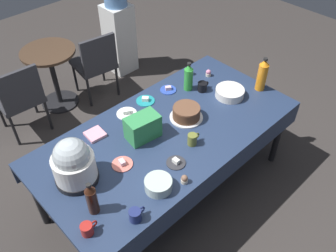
{
  "coord_description": "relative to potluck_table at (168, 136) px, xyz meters",
  "views": [
    {
      "loc": [
        -1.44,
        -1.51,
        2.71
      ],
      "look_at": [
        0.0,
        0.0,
        0.8
      ],
      "focal_mm": 37.84,
      "sensor_mm": 36.0,
      "label": 1
    }
  ],
  "objects": [
    {
      "name": "coffee_mug_red",
      "position": [
        -0.99,
        -0.33,
        0.1
      ],
      "size": [
        0.12,
        0.08,
        0.08
      ],
      "color": "#B2231E",
      "rests_on": "potluck_table"
    },
    {
      "name": "cupcake_cocoa",
      "position": [
        -0.28,
        -0.46,
        0.09
      ],
      "size": [
        0.05,
        0.05,
        0.07
      ],
      "color": "beige",
      "rests_on": "potluck_table"
    },
    {
      "name": "frosted_layer_cake",
      "position": [
        0.22,
        0.01,
        0.12
      ],
      "size": [
        0.28,
        0.28,
        0.11
      ],
      "color": "silver",
      "rests_on": "potluck_table"
    },
    {
      "name": "coffee_mug_olive",
      "position": [
        0.03,
        -0.24,
        0.11
      ],
      "size": [
        0.11,
        0.07,
        0.1
      ],
      "color": "olive",
      "rests_on": "potluck_table"
    },
    {
      "name": "ceramic_snack_bowl",
      "position": [
        0.72,
        -0.05,
        0.1
      ],
      "size": [
        0.26,
        0.26,
        0.07
      ],
      "primitive_type": "cylinder",
      "color": "silver",
      "rests_on": "potluck_table"
    },
    {
      "name": "ground",
      "position": [
        0.0,
        0.0,
        -0.69
      ],
      "size": [
        9.0,
        9.0,
        0.0
      ],
      "primitive_type": "plane",
      "color": "#383330"
    },
    {
      "name": "potluck_table",
      "position": [
        0.0,
        0.0,
        0.0
      ],
      "size": [
        2.2,
        1.1,
        0.75
      ],
      "color": "navy",
      "rests_on": "ground"
    },
    {
      "name": "coffee_mug_black",
      "position": [
        0.6,
        0.17,
        0.1
      ],
      "size": [
        0.13,
        0.09,
        0.08
      ],
      "color": "black",
      "rests_on": "potluck_table"
    },
    {
      "name": "round_cafe_table",
      "position": [
        -0.05,
        1.85,
        -0.19
      ],
      "size": [
        0.6,
        0.6,
        0.72
      ],
      "color": "#473323",
      "rests_on": "ground"
    },
    {
      "name": "dessert_plate_cobalt",
      "position": [
        0.38,
        0.39,
        0.07
      ],
      "size": [
        0.15,
        0.15,
        0.04
      ],
      "color": "#2D4CB2",
      "rests_on": "potluck_table"
    },
    {
      "name": "coffee_mug_navy",
      "position": [
        -0.72,
        -0.45,
        0.11
      ],
      "size": [
        0.12,
        0.08,
        0.09
      ],
      "color": "navy",
      "rests_on": "potluck_table"
    },
    {
      "name": "soda_bottle_orange_juice",
      "position": [
        1.01,
        -0.18,
        0.21
      ],
      "size": [
        0.09,
        0.09,
        0.33
      ],
      "color": "orange",
      "rests_on": "potluck_table"
    },
    {
      "name": "cupcake_rose",
      "position": [
        0.71,
        0.43,
        0.09
      ],
      "size": [
        0.05,
        0.05,
        0.07
      ],
      "color": "beige",
      "rests_on": "potluck_table"
    },
    {
      "name": "maroon_chair_left",
      "position": [
        -0.55,
        1.62,
        -0.2
      ],
      "size": [
        0.46,
        0.46,
        0.85
      ],
      "color": "#333338",
      "rests_on": "ground"
    },
    {
      "name": "dessert_plate_teal",
      "position": [
        0.12,
        0.41,
        0.07
      ],
      "size": [
        0.17,
        0.17,
        0.04
      ],
      "color": "teal",
      "rests_on": "potluck_table"
    },
    {
      "name": "dessert_plate_charcoal",
      "position": [
        -0.2,
        -0.29,
        0.07
      ],
      "size": [
        0.14,
        0.14,
        0.04
      ],
      "color": "#2D2D33",
      "rests_on": "potluck_table"
    },
    {
      "name": "soda_bottle_cola",
      "position": [
        -0.87,
        -0.22,
        0.19
      ],
      "size": [
        0.07,
        0.07,
        0.27
      ],
      "color": "#33190F",
      "rests_on": "potluck_table"
    },
    {
      "name": "cupcake_lemon",
      "position": [
        0.82,
        0.29,
        0.09
      ],
      "size": [
        0.05,
        0.05,
        0.07
      ],
      "color": "beige",
      "rests_on": "potluck_table"
    },
    {
      "name": "water_cooler",
      "position": [
        0.96,
        1.92,
        -0.1
      ],
      "size": [
        0.32,
        0.32,
        1.24
      ],
      "color": "silver",
      "rests_on": "ground"
    },
    {
      "name": "slow_cooker",
      "position": [
        -0.81,
        0.08,
        0.23
      ],
      "size": [
        0.3,
        0.3,
        0.37
      ],
      "color": "black",
      "rests_on": "potluck_table"
    },
    {
      "name": "dessert_plate_white",
      "position": [
        -0.11,
        0.39,
        0.07
      ],
      "size": [
        0.18,
        0.18,
        0.04
      ],
      "color": "white",
      "rests_on": "potluck_table"
    },
    {
      "name": "dessert_plate_coral",
      "position": [
        -0.49,
        -0.03,
        0.07
      ],
      "size": [
        0.16,
        0.16,
        0.04
      ],
      "color": "#E07266",
      "rests_on": "potluck_table"
    },
    {
      "name": "soda_bottle_lime_soda",
      "position": [
        0.53,
        0.28,
        0.19
      ],
      "size": [
        0.08,
        0.08,
        0.28
      ],
      "color": "green",
      "rests_on": "potluck_table"
    },
    {
      "name": "glass_salad_bowl",
      "position": [
        -0.45,
        -0.37,
        0.1
      ],
      "size": [
        0.19,
        0.19,
        0.08
      ],
      "primitive_type": "cylinder",
      "color": "#B2C6BC",
      "rests_on": "potluck_table"
    },
    {
      "name": "maroon_chair_right",
      "position": [
        0.39,
        1.63,
        -0.2
      ],
      "size": [
        0.49,
        0.49,
        0.85
      ],
      "color": "#333338",
      "rests_on": "ground"
    },
    {
      "name": "soda_carton",
      "position": [
        -0.19,
        0.09,
        0.16
      ],
      "size": [
        0.28,
        0.19,
        0.2
      ],
      "primitive_type": "cube",
      "rotation": [
        0.0,
        0.0,
        -0.13
      ],
      "color": "#338C4C",
      "rests_on": "potluck_table"
    },
    {
      "name": "paper_napkin_stack",
      "position": [
        -0.46,
        0.36,
        0.07
      ],
      "size": [
        0.15,
        0.15,
        0.02
      ],
      "primitive_type": "cube",
      "rotation": [
        0.0,
        0.0,
        -0.07
      ],
      "color": "pink",
      "rests_on": "potluck_table"
    }
  ]
}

